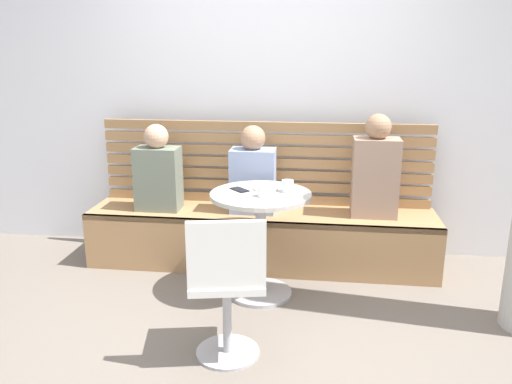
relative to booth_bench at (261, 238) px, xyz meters
name	(u,v)px	position (x,y,z in m)	size (l,w,h in m)	color
ground	(237,346)	(0.00, -1.20, -0.22)	(8.00, 8.00, 0.00)	#70665B
back_wall	(268,76)	(0.00, 0.44, 1.23)	(5.20, 0.10, 2.90)	silver
booth_bench	(261,238)	(0.00, 0.00, 0.00)	(2.70, 0.52, 0.44)	#A87C51
booth_backrest	(265,163)	(0.00, 0.24, 0.56)	(2.65, 0.04, 0.67)	#9A7249
cafe_table	(261,224)	(0.06, -0.52, 0.30)	(0.68, 0.68, 0.74)	#ADADB2
white_chair	(227,283)	(-0.03, -1.34, 0.24)	(0.47, 0.47, 0.85)	#ADADB2
person_adult	(375,171)	(0.86, 0.02, 0.57)	(0.34, 0.22, 0.77)	#9E7F6B
person_child_left	(253,174)	(-0.06, 0.00, 0.52)	(0.34, 0.22, 0.67)	#8C9EC6
person_child_middle	(158,172)	(-0.81, -0.03, 0.52)	(0.34, 0.22, 0.67)	slate
cup_ceramic_white	(264,191)	(0.09, -0.60, 0.55)	(0.08, 0.08, 0.07)	white
cup_glass_short	(288,186)	(0.24, -0.47, 0.56)	(0.08, 0.08, 0.08)	silver
plate_small	(266,189)	(0.08, -0.43, 0.52)	(0.17, 0.17, 0.01)	white
phone_on_table	(240,190)	(-0.09, -0.47, 0.52)	(0.07, 0.14, 0.01)	black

